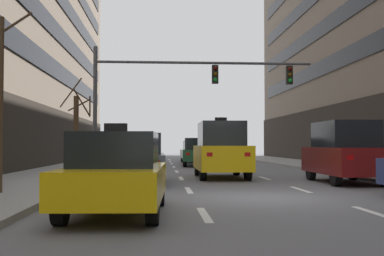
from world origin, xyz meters
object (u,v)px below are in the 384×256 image
taxi_driving_3 (117,174)px  traffic_signal_0 (177,84)px  car_driving_1 (147,153)px  car_driving_2 (194,152)px  car_parked_2 (345,152)px  street_tree_1 (76,129)px  taxi_driving_0 (221,150)px  car_driving_4 (136,159)px  car_driving_5 (198,152)px

taxi_driving_3 → traffic_signal_0: 13.05m
taxi_driving_3 → traffic_signal_0: bearing=82.7°
car_driving_1 → taxi_driving_3: size_ratio=1.00×
car_driving_2 → car_parked_2: (3.87, -19.63, 0.26)m
car_driving_2 → traffic_signal_0: 14.86m
taxi_driving_3 → street_tree_1: 14.91m
car_driving_2 → taxi_driving_3: (-3.43, -26.90, -0.03)m
car_parked_2 → car_driving_1: bearing=112.3°
taxi_driving_0 → car_driving_2: taxi_driving_0 is taller
taxi_driving_0 → car_driving_4: size_ratio=1.01×
taxi_driving_3 → car_driving_5: (3.24, 21.05, 0.09)m
taxi_driving_3 → car_parked_2: (7.30, 7.27, 0.30)m
car_driving_1 → taxi_driving_3: 25.28m
car_parked_2 → car_driving_2: bearing=101.2°
car_driving_4 → traffic_signal_0: (1.59, 4.93, 3.23)m
car_parked_2 → traffic_signal_0: traffic_signal_0 is taller
car_driving_1 → traffic_signal_0: 13.29m
car_driving_1 → car_parked_2: 19.47m
car_driving_4 → car_driving_5: bearing=76.5°
car_parked_2 → street_tree_1: bearing=145.5°
car_driving_5 → traffic_signal_0: traffic_signal_0 is taller
car_driving_2 → traffic_signal_0: bearing=-97.2°
car_driving_2 → traffic_signal_0: size_ratio=0.45×
taxi_driving_0 → car_driving_5: taxi_driving_0 is taller
car_driving_1 → car_driving_4: car_driving_4 is taller
car_driving_1 → car_driving_5: car_driving_5 is taller
car_driving_2 → car_parked_2: 20.01m
taxi_driving_3 → car_driving_5: size_ratio=0.90×
taxi_driving_0 → car_driving_5: bearing=90.2°
car_driving_2 → street_tree_1: 14.13m
car_driving_4 → traffic_signal_0: bearing=72.2°
traffic_signal_0 → taxi_driving_3: bearing=-97.3°
taxi_driving_3 → street_tree_1: (-3.21, 14.50, 1.34)m
car_driving_2 → taxi_driving_3: 27.12m
taxi_driving_0 → car_driving_2: (0.14, 16.78, -0.31)m
car_driving_1 → car_driving_4: (0.12, -17.69, 0.07)m
car_parked_2 → street_tree_1: street_tree_1 is taller
car_driving_1 → street_tree_1: (-3.11, -10.78, 1.33)m
taxi_driving_0 → street_tree_1: size_ratio=1.02×
car_driving_5 → car_parked_2: bearing=-73.6°
traffic_signal_0 → car_driving_5: bearing=79.1°
traffic_signal_0 → street_tree_1: size_ratio=2.17×
taxi_driving_3 → car_driving_1: bearing=90.2°
car_driving_2 → car_driving_4: (-3.41, -19.32, 0.04)m
car_driving_5 → street_tree_1: bearing=-134.6°
taxi_driving_0 → street_tree_1: (-6.50, 4.38, 1.00)m
car_driving_1 → car_driving_5: bearing=-51.7°
car_driving_2 → street_tree_1: bearing=-118.2°
traffic_signal_0 → street_tree_1: 5.56m
car_driving_1 → car_driving_5: size_ratio=0.90×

